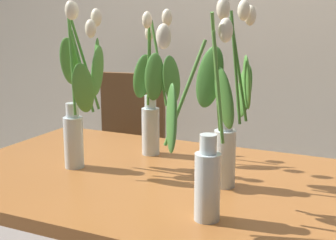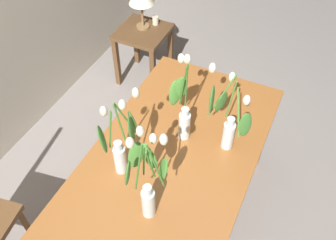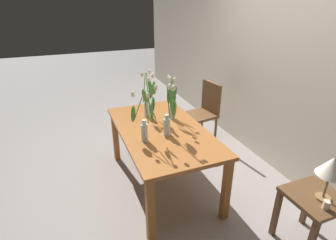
# 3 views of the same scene
# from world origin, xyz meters

# --- Properties ---
(room_wall_rear) EXTENTS (9.00, 0.10, 2.70)m
(room_wall_rear) POSITION_xyz_m (0.00, 1.53, 1.35)
(room_wall_rear) COLOR beige
(room_wall_rear) RESTS_ON ground
(dining_table) EXTENTS (1.60, 0.90, 0.74)m
(dining_table) POSITION_xyz_m (0.00, 0.00, 0.65)
(dining_table) COLOR #A3602D
(dining_table) RESTS_ON ground
(tulip_vase_0) EXTENTS (0.24, 0.18, 0.55)m
(tulip_vase_0) POSITION_xyz_m (-0.21, 0.21, 0.94)
(tulip_vase_0) COLOR silver
(tulip_vase_0) RESTS_ON dining_table
(tulip_vase_1) EXTENTS (0.11, 0.15, 0.57)m
(tulip_vase_1) POSITION_xyz_m (0.16, 0.02, 0.92)
(tulip_vase_1) COLOR silver
(tulip_vase_1) RESTS_ON dining_table
(tulip_vase_2) EXTENTS (0.17, 0.28, 0.57)m
(tulip_vase_2) POSITION_xyz_m (0.18, -0.24, 0.95)
(tulip_vase_2) COLOR silver
(tulip_vase_2) RESTS_ON dining_table
(tulip_vase_3) EXTENTS (0.20, 0.21, 0.57)m
(tulip_vase_3) POSITION_xyz_m (-0.37, -0.03, 0.98)
(tulip_vase_3) COLOR silver
(tulip_vase_3) RESTS_ON dining_table
(dining_chair) EXTENTS (0.46, 0.46, 0.93)m
(dining_chair) POSITION_xyz_m (-0.77, 0.98, 0.52)
(dining_chair) COLOR brown
(dining_chair) RESTS_ON ground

